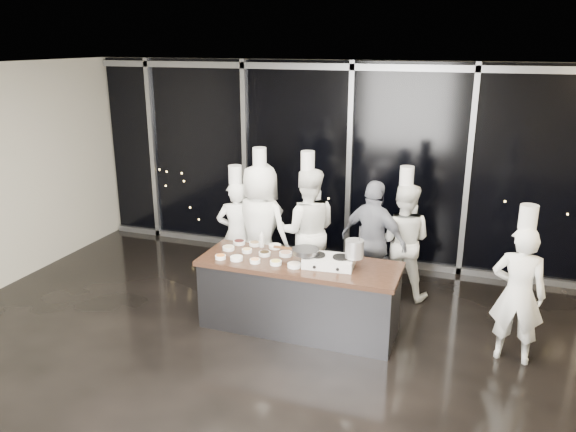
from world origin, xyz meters
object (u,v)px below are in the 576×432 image
at_px(stock_pot, 354,249).
at_px(stove, 329,261).
at_px(chef_side, 518,293).
at_px(chef_left, 261,228).
at_px(guest, 373,241).
at_px(frying_pan, 305,251).
at_px(chef_right, 403,240).
at_px(chef_far_left, 237,233).
at_px(chef_center, 307,230).
at_px(demo_counter, 299,295).

bearing_deg(stock_pot, stove, -174.20).
bearing_deg(chef_side, chef_left, -8.84).
distance_m(chef_left, chef_side, 3.50).
distance_m(stove, guest, 1.21).
xyz_separation_m(stock_pot, guest, (0.01, 1.14, -0.30)).
bearing_deg(chef_side, stove, 8.45).
relative_size(stock_pot, chef_left, 0.10).
relative_size(frying_pan, chef_right, 0.31).
height_order(stock_pot, chef_far_left, chef_far_left).
xyz_separation_m(frying_pan, chef_left, (-0.98, 0.98, -0.13)).
bearing_deg(chef_center, chef_right, 174.24).
xyz_separation_m(stove, frying_pan, (-0.29, -0.03, 0.10)).
distance_m(stock_pot, chef_far_left, 2.20).
bearing_deg(chef_side, demo_counter, 7.64).
bearing_deg(frying_pan, chef_right, 50.92).
bearing_deg(chef_far_left, chef_right, 165.94).
xyz_separation_m(chef_right, chef_side, (1.45, -1.25, -0.01)).
bearing_deg(stock_pot, chef_left, 149.51).
distance_m(chef_far_left, chef_left, 0.40).
distance_m(chef_far_left, chef_side, 3.87).
relative_size(demo_counter, stove, 3.95).
height_order(chef_far_left, chef_center, chef_center).
distance_m(frying_pan, chef_right, 1.74).
xyz_separation_m(chef_left, chef_side, (3.40, -0.81, -0.12)).
relative_size(chef_right, chef_side, 1.03).
distance_m(chef_center, guest, 0.94).
bearing_deg(chef_left, stove, 157.77).
height_order(chef_right, chef_side, chef_right).
bearing_deg(demo_counter, frying_pan, -24.37).
relative_size(chef_center, guest, 1.20).
bearing_deg(chef_far_left, stock_pot, 129.78).
xyz_separation_m(frying_pan, chef_right, (0.97, 1.43, -0.23)).
xyz_separation_m(stove, chef_far_left, (-1.65, 0.98, -0.15)).
height_order(stove, chef_right, chef_right).
bearing_deg(stove, chef_right, 59.37).
distance_m(chef_center, chef_side, 2.93).
height_order(demo_counter, chef_far_left, chef_far_left).
relative_size(chef_center, chef_side, 1.12).
distance_m(chef_far_left, guest, 1.97).
bearing_deg(chef_side, chef_right, -36.21).
distance_m(demo_counter, stove, 0.64).
height_order(demo_counter, stove, stove).
xyz_separation_m(demo_counter, chef_left, (-0.89, 0.94, 0.49)).
distance_m(guest, chef_right, 0.43).
distance_m(frying_pan, chef_center, 1.20).
distance_m(stove, stock_pot, 0.35).
relative_size(stove, frying_pan, 1.06).
xyz_separation_m(chef_far_left, chef_side, (3.78, -0.83, 0.01)).
bearing_deg(chef_center, chef_side, 142.60).
height_order(stove, chef_center, chef_center).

